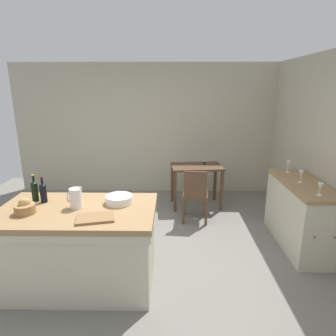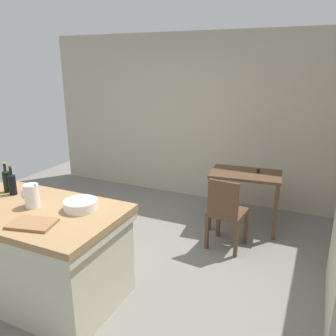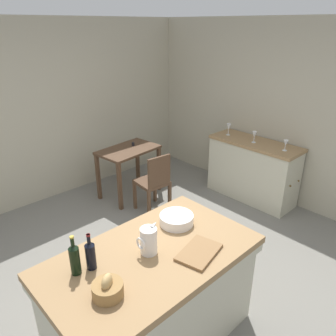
{
  "view_description": "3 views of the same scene",
  "coord_description": "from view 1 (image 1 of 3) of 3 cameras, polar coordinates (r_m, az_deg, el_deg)",
  "views": [
    {
      "loc": [
        0.51,
        -3.26,
        2.12
      ],
      "look_at": [
        0.46,
        0.41,
        1.1
      ],
      "focal_mm": 30.78,
      "sensor_mm": 36.0,
      "label": 1
    },
    {
      "loc": [
        1.79,
        -2.51,
        2.14
      ],
      "look_at": [
        0.38,
        0.56,
        1.1
      ],
      "focal_mm": 36.37,
      "sensor_mm": 36.0,
      "label": 2
    },
    {
      "loc": [
        -1.79,
        -2.02,
        2.5
      ],
      "look_at": [
        0.42,
        0.31,
        1.08
      ],
      "focal_mm": 35.0,
      "sensor_mm": 36.0,
      "label": 3
    }
  ],
  "objects": [
    {
      "name": "wooden_chair",
      "position": [
        4.66,
        5.42,
        -5.09
      ],
      "size": [
        0.44,
        0.44,
        0.89
      ],
      "color": "#513826",
      "rests_on": "ground"
    },
    {
      "name": "island_table",
      "position": [
        3.39,
        -17.11,
        -14.11
      ],
      "size": [
        1.66,
        0.96,
        0.9
      ],
      "color": "#99754C",
      "rests_on": "ground"
    },
    {
      "name": "writing_desk",
      "position": [
        5.25,
        5.66,
        -0.89
      ],
      "size": [
        0.95,
        0.65,
        0.82
      ],
      "color": "#513826",
      "rests_on": "ground"
    },
    {
      "name": "wine_bottle_amber",
      "position": [
        3.53,
        -24.88,
        -4.07
      ],
      "size": [
        0.07,
        0.07,
        0.31
      ],
      "color": "black",
      "rests_on": "island_table"
    },
    {
      "name": "wine_glass_left",
      "position": [
        4.18,
        24.87,
        -1.1
      ],
      "size": [
        0.07,
        0.07,
        0.16
      ],
      "color": "white",
      "rests_on": "side_cabinet"
    },
    {
      "name": "wash_bowl",
      "position": [
        3.23,
        -9.64,
        -6.14
      ],
      "size": [
        0.3,
        0.3,
        0.09
      ],
      "primitive_type": "cylinder",
      "color": "white",
      "rests_on": "island_table"
    },
    {
      "name": "ground_plane",
      "position": [
        3.92,
        -7.14,
        -17.31
      ],
      "size": [
        6.76,
        6.76,
        0.0
      ],
      "primitive_type": "plane",
      "color": "slate"
    },
    {
      "name": "pitcher",
      "position": [
        3.19,
        -17.81,
        -5.66
      ],
      "size": [
        0.17,
        0.13,
        0.26
      ],
      "color": "white",
      "rests_on": "island_table"
    },
    {
      "name": "bread_basket",
      "position": [
        3.26,
        -26.48,
        -7.12
      ],
      "size": [
        0.2,
        0.2,
        0.16
      ],
      "color": "olive",
      "rests_on": "island_table"
    },
    {
      "name": "side_cabinet",
      "position": [
        4.37,
        24.57,
        -8.26
      ],
      "size": [
        0.52,
        1.37,
        0.91
      ],
      "color": "#99754C",
      "rests_on": "ground"
    },
    {
      "name": "cutting_board",
      "position": [
        2.91,
        -14.23,
        -9.57
      ],
      "size": [
        0.4,
        0.31,
        0.02
      ],
      "primitive_type": "cube",
      "rotation": [
        0.0,
        0.0,
        0.24
      ],
      "color": "olive",
      "rests_on": "island_table"
    },
    {
      "name": "wine_glass_far_left",
      "position": [
        3.78,
        27.95,
        -3.3
      ],
      "size": [
        0.07,
        0.07,
        0.15
      ],
      "color": "white",
      "rests_on": "side_cabinet"
    },
    {
      "name": "wall_back",
      "position": [
        5.94,
        -4.16,
        7.59
      ],
      "size": [
        5.32,
        0.12,
        2.6
      ],
      "primitive_type": "cube",
      "color": "#B2AA93",
      "rests_on": "ground"
    },
    {
      "name": "wine_bottle_dark",
      "position": [
        3.47,
        -23.46,
        -4.42
      ],
      "size": [
        0.07,
        0.07,
        0.29
      ],
      "color": "black",
      "rests_on": "island_table"
    },
    {
      "name": "wine_glass_middle",
      "position": [
        4.6,
        22.72,
        0.69
      ],
      "size": [
        0.07,
        0.07,
        0.18
      ],
      "color": "white",
      "rests_on": "side_cabinet"
    }
  ]
}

